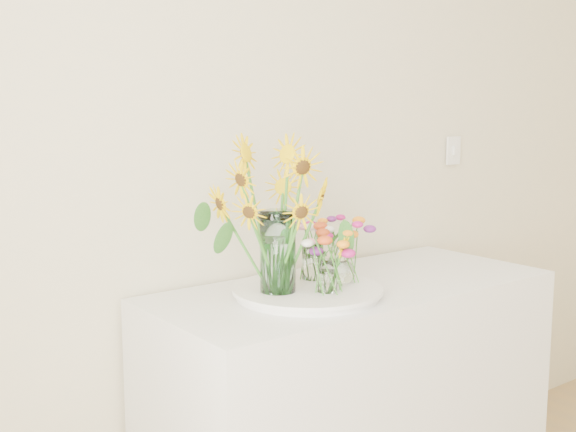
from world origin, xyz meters
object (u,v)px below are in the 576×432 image
at_px(tray, 307,293).
at_px(small_vase_b, 342,264).
at_px(counter, 353,412).
at_px(mason_jar, 278,252).
at_px(small_vase_c, 313,262).
at_px(small_vase_a, 327,277).

xyz_separation_m(tray, small_vase_b, (0.13, -0.01, 0.08)).
distance_m(counter, mason_jar, 0.69).
bearing_deg(tray, small_vase_b, -4.24).
height_order(tray, small_vase_c, small_vase_c).
xyz_separation_m(counter, tray, (-0.23, -0.03, 0.46)).
distance_m(counter, tray, 0.52).
height_order(tray, small_vase_a, small_vase_a).
relative_size(tray, small_vase_a, 4.33).
bearing_deg(small_vase_c, tray, -137.11).
bearing_deg(small_vase_c, small_vase_b, -61.06).
bearing_deg(tray, mason_jar, 169.96).
xyz_separation_m(small_vase_a, small_vase_b, (0.12, 0.07, 0.01)).
bearing_deg(counter, small_vase_c, 161.30).
bearing_deg(small_vase_b, mason_jar, 173.23).
bearing_deg(small_vase_a, mason_jar, 140.40).
height_order(counter, tray, tray).
distance_m(tray, small_vase_b, 0.15).
height_order(small_vase_b, small_vase_c, small_vase_b).
relative_size(mason_jar, small_vase_c, 2.09).
xyz_separation_m(counter, small_vase_a, (-0.21, -0.11, 0.53)).
xyz_separation_m(mason_jar, small_vase_c, (0.19, 0.06, -0.07)).
height_order(small_vase_a, small_vase_b, small_vase_b).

